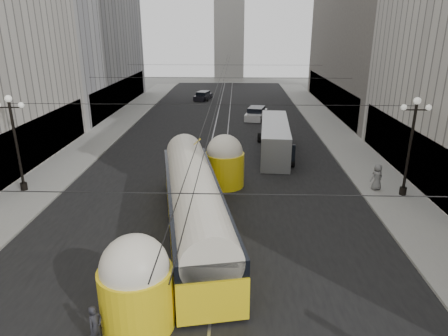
# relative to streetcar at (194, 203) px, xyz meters

# --- Properties ---
(road) EXTENTS (20.00, 85.00, 0.02)m
(road) POSITION_rel_streetcar_xyz_m (0.50, 19.94, -1.82)
(road) COLOR black
(road) RESTS_ON ground
(sidewalk_left) EXTENTS (4.00, 72.00, 0.15)m
(sidewalk_left) POSITION_rel_streetcar_xyz_m (-11.50, 23.44, -1.75)
(sidewalk_left) COLOR gray
(sidewalk_left) RESTS_ON ground
(sidewalk_right) EXTENTS (4.00, 72.00, 0.15)m
(sidewalk_right) POSITION_rel_streetcar_xyz_m (12.50, 23.44, -1.75)
(sidewalk_right) COLOR gray
(sidewalk_right) RESTS_ON ground
(rail_left) EXTENTS (0.12, 85.00, 0.04)m
(rail_left) POSITION_rel_streetcar_xyz_m (-0.25, 19.94, -1.82)
(rail_left) COLOR gray
(rail_left) RESTS_ON ground
(rail_right) EXTENTS (0.12, 85.00, 0.04)m
(rail_right) POSITION_rel_streetcar_xyz_m (1.25, 19.94, -1.82)
(rail_right) COLOR gray
(rail_right) RESTS_ON ground
(distant_tower) EXTENTS (6.00, 6.00, 31.36)m
(distant_tower) POSITION_rel_streetcar_xyz_m (0.50, 67.44, 13.15)
(distant_tower) COLOR #B2AFA8
(distant_tower) RESTS_ON ground
(lamppost_left_mid) EXTENTS (1.86, 0.44, 6.37)m
(lamppost_left_mid) POSITION_rel_streetcar_xyz_m (-12.10, 5.44, 1.92)
(lamppost_left_mid) COLOR black
(lamppost_left_mid) RESTS_ON sidewalk_left
(lamppost_right_mid) EXTENTS (1.86, 0.44, 6.37)m
(lamppost_right_mid) POSITION_rel_streetcar_xyz_m (13.10, 5.44, 1.92)
(lamppost_right_mid) COLOR black
(lamppost_right_mid) RESTS_ON sidewalk_right
(catenary) EXTENTS (25.00, 72.00, 0.23)m
(catenary) POSITION_rel_streetcar_xyz_m (0.62, 18.93, 4.06)
(catenary) COLOR black
(catenary) RESTS_ON ground
(streetcar) EXTENTS (5.45, 16.72, 3.73)m
(streetcar) POSITION_rel_streetcar_xyz_m (0.00, 0.00, 0.00)
(streetcar) COLOR yellow
(streetcar) RESTS_ON ground
(city_bus) EXTENTS (2.99, 10.97, 2.75)m
(city_bus) POSITION_rel_streetcar_xyz_m (5.51, 14.75, -0.31)
(city_bus) COLOR gray
(city_bus) RESTS_ON ground
(sedan_white_far) EXTENTS (3.00, 5.05, 1.49)m
(sedan_white_far) POSITION_rel_streetcar_xyz_m (4.53, 28.69, -1.14)
(sedan_white_far) COLOR silver
(sedan_white_far) RESTS_ON ground
(sedan_dark_far) EXTENTS (2.72, 4.45, 1.31)m
(sedan_dark_far) POSITION_rel_streetcar_xyz_m (-3.01, 42.26, -1.23)
(sedan_dark_far) COLOR black
(sedan_dark_far) RESTS_ON ground
(pedestrian_crossing_a) EXTENTS (0.58, 0.67, 1.56)m
(pedestrian_crossing_a) POSITION_rel_streetcar_xyz_m (-2.61, -8.03, -1.04)
(pedestrian_crossing_a) COLOR #222228
(pedestrian_crossing_a) RESTS_ON ground
(pedestrian_sidewalk_right) EXTENTS (1.01, 0.82, 1.79)m
(pedestrian_sidewalk_right) POSITION_rel_streetcar_xyz_m (11.62, 6.26, -0.77)
(pedestrian_sidewalk_right) COLOR slate
(pedestrian_sidewalk_right) RESTS_ON sidewalk_right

